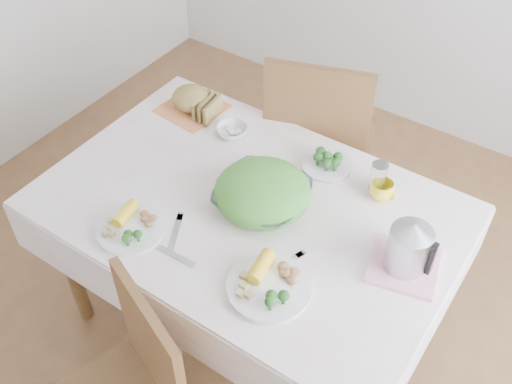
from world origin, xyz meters
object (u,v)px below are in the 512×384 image
Objects in this scene: dinner_plate_right at (269,288)px; yellow_mug at (382,190)px; dining_table at (249,270)px; dinner_plate_left at (131,230)px; chair_far at (320,147)px; salad_bowl at (262,197)px; electric_kettle at (410,244)px.

yellow_mug is (0.11, 0.58, 0.02)m from dinner_plate_right.
dinner_plate_left reaches higher than dining_table.
salad_bowl is (0.14, -0.72, 0.34)m from chair_far.
chair_far is at bearing 133.12° from electric_kettle.
chair_far is 1.14m from dinner_plate_left.
dinner_plate_right is (0.53, 0.06, 0.00)m from dinner_plate_left.
yellow_mug is (0.38, 0.31, 0.42)m from dining_table.
salad_bowl reaches higher than yellow_mug.
yellow_mug is (0.48, -0.44, 0.33)m from chair_far.
dining_table is 5.08× the size of dinner_plate_right.
salad_bowl is 3.64× the size of yellow_mug.
chair_far is 4.36× the size of dinner_plate_left.
dining_table is 15.45× the size of yellow_mug.
chair_far is at bearing 110.15° from dinner_plate_right.
chair_far reaches higher than electric_kettle.
salad_bowl is at bearing 50.37° from dinner_plate_left.
dining_table is at bearing 134.59° from dinner_plate_right.
electric_kettle is (0.69, -0.70, 0.42)m from chair_far.
electric_kettle is at bearing 45.64° from dinner_plate_right.
yellow_mug is (0.34, 0.28, -0.00)m from salad_bowl.
electric_kettle is (0.21, -0.26, 0.09)m from yellow_mug.
salad_bowl is (0.04, 0.03, 0.43)m from dining_table.
electric_kettle is at bearing 24.52° from dinner_plate_left.
chair_far is 0.81m from salad_bowl.
dining_table is 7.18× the size of electric_kettle.
dinner_plate_left is at bearing -127.58° from dining_table.
dinner_plate_left is (-0.30, -0.37, -0.03)m from salad_bowl.
dinner_plate_right is (0.27, -0.28, 0.40)m from dining_table.
dining_table is at bearing -177.03° from electric_kettle.
electric_kettle reaches higher than dinner_plate_left.
dinner_plate_left is at bearing -157.20° from electric_kettle.
chair_far is at bearing 101.41° from salad_bowl.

